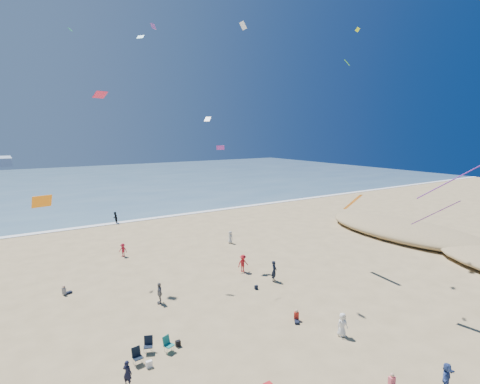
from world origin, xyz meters
TOP-DOWN VIEW (x-y plane):
  - ocean at (0.00, 95.00)m, footprint 220.00×100.00m
  - surf_line at (0.00, 45.00)m, footprint 220.00×1.20m
  - standing_flyers at (3.15, 18.31)m, footprint 24.79×46.99m
  - seated_group at (0.16, 5.57)m, footprint 15.11×29.15m
  - chair_cluster at (-2.92, 10.13)m, footprint 2.72×1.53m
  - white_tote at (-3.43, 9.20)m, footprint 0.35×0.20m
  - black_backpack at (-1.17, 10.28)m, footprint 0.30×0.22m
  - navy_bag at (7.97, 14.66)m, footprint 0.28×0.18m
  - kites_aloft at (10.07, 12.24)m, footprint 42.55×31.96m

SIDE VIEW (x-z plane):
  - ocean at x=0.00m, z-range 0.00..0.06m
  - surf_line at x=0.00m, z-range 0.00..0.08m
  - navy_bag at x=7.97m, z-range 0.00..0.34m
  - black_backpack at x=-1.17m, z-range 0.00..0.38m
  - white_tote at x=-3.43m, z-range 0.00..0.40m
  - seated_group at x=0.16m, z-range 0.00..0.84m
  - chair_cluster at x=-2.92m, z-range 0.00..1.00m
  - standing_flyers at x=3.15m, z-range -0.14..1.77m
  - kites_aloft at x=10.07m, z-range -0.18..28.03m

